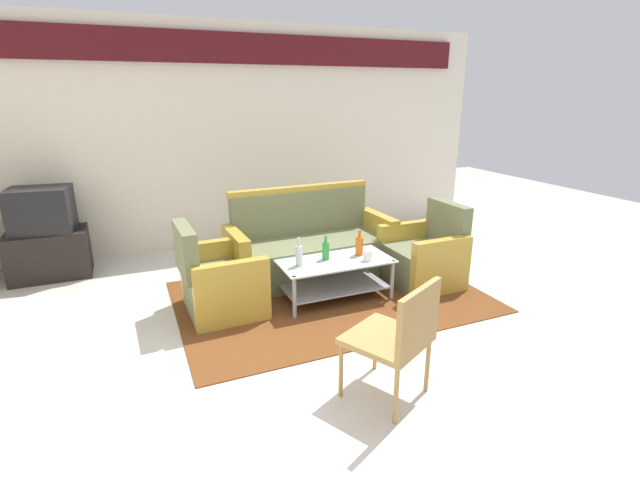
{
  "coord_description": "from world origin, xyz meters",
  "views": [
    {
      "loc": [
        -1.73,
        -3.0,
        1.96
      ],
      "look_at": [
        -0.13,
        0.73,
        0.65
      ],
      "focal_mm": 25.81,
      "sensor_mm": 36.0,
      "label": 1
    }
  ],
  "objects_px": {
    "bottle_orange": "(359,246)",
    "bottle_green": "(326,250)",
    "wicker_chair": "(399,333)",
    "armchair_right": "(424,257)",
    "tv_stand": "(50,254)",
    "armchair_left": "(219,283)",
    "bottle_clear": "(299,255)",
    "television": "(41,210)",
    "cup": "(368,256)",
    "couch": "(310,249)",
    "coffee_table": "(334,272)"
  },
  "relations": [
    {
      "from": "bottle_orange",
      "to": "bottle_green",
      "type": "bearing_deg",
      "value": 177.38
    },
    {
      "from": "bottle_green",
      "to": "wicker_chair",
      "type": "height_order",
      "value": "wicker_chair"
    },
    {
      "from": "armchair_right",
      "to": "wicker_chair",
      "type": "relative_size",
      "value": 1.01
    },
    {
      "from": "bottle_green",
      "to": "tv_stand",
      "type": "height_order",
      "value": "bottle_green"
    },
    {
      "from": "armchair_left",
      "to": "bottle_green",
      "type": "relative_size",
      "value": 3.52
    },
    {
      "from": "bottle_clear",
      "to": "wicker_chair",
      "type": "bearing_deg",
      "value": -86.83
    },
    {
      "from": "bottle_green",
      "to": "television",
      "type": "xyz_separation_m",
      "value": [
        -2.56,
        1.72,
        0.26
      ]
    },
    {
      "from": "tv_stand",
      "to": "cup",
      "type": "bearing_deg",
      "value": -33.18
    },
    {
      "from": "couch",
      "to": "armchair_left",
      "type": "height_order",
      "value": "couch"
    },
    {
      "from": "armchair_left",
      "to": "cup",
      "type": "height_order",
      "value": "armchair_left"
    },
    {
      "from": "cup",
      "to": "tv_stand",
      "type": "distance_m",
      "value": 3.5
    },
    {
      "from": "bottle_green",
      "to": "television",
      "type": "relative_size",
      "value": 0.37
    },
    {
      "from": "armchair_right",
      "to": "television",
      "type": "bearing_deg",
      "value": 64.02
    },
    {
      "from": "tv_stand",
      "to": "wicker_chair",
      "type": "height_order",
      "value": "wicker_chair"
    },
    {
      "from": "couch",
      "to": "tv_stand",
      "type": "bearing_deg",
      "value": -24.67
    },
    {
      "from": "armchair_left",
      "to": "television",
      "type": "distance_m",
      "value": 2.27
    },
    {
      "from": "armchair_right",
      "to": "bottle_orange",
      "type": "height_order",
      "value": "armchair_right"
    },
    {
      "from": "cup",
      "to": "armchair_right",
      "type": "bearing_deg",
      "value": 10.07
    },
    {
      "from": "wicker_chair",
      "to": "coffee_table",
      "type": "bearing_deg",
      "value": 52.55
    },
    {
      "from": "coffee_table",
      "to": "cup",
      "type": "height_order",
      "value": "cup"
    },
    {
      "from": "bottle_orange",
      "to": "cup",
      "type": "height_order",
      "value": "bottle_orange"
    },
    {
      "from": "bottle_orange",
      "to": "cup",
      "type": "relative_size",
      "value": 2.58
    },
    {
      "from": "armchair_left",
      "to": "armchair_right",
      "type": "height_order",
      "value": "same"
    },
    {
      "from": "television",
      "to": "wicker_chair",
      "type": "height_order",
      "value": "television"
    },
    {
      "from": "cup",
      "to": "wicker_chair",
      "type": "relative_size",
      "value": 0.12
    },
    {
      "from": "armchair_right",
      "to": "cup",
      "type": "bearing_deg",
      "value": 99.85
    },
    {
      "from": "armchair_right",
      "to": "tv_stand",
      "type": "bearing_deg",
      "value": 64.05
    },
    {
      "from": "couch",
      "to": "coffee_table",
      "type": "distance_m",
      "value": 0.64
    },
    {
      "from": "coffee_table",
      "to": "bottle_green",
      "type": "xyz_separation_m",
      "value": [
        -0.08,
        0.03,
        0.23
      ]
    },
    {
      "from": "armchair_right",
      "to": "coffee_table",
      "type": "bearing_deg",
      "value": 88.24
    },
    {
      "from": "bottle_green",
      "to": "wicker_chair",
      "type": "distance_m",
      "value": 1.65
    },
    {
      "from": "armchair_right",
      "to": "television",
      "type": "height_order",
      "value": "television"
    },
    {
      "from": "coffee_table",
      "to": "cup",
      "type": "bearing_deg",
      "value": -30.27
    },
    {
      "from": "armchair_left",
      "to": "armchair_right",
      "type": "bearing_deg",
      "value": 83.18
    },
    {
      "from": "television",
      "to": "wicker_chair",
      "type": "relative_size",
      "value": 0.77
    },
    {
      "from": "couch",
      "to": "coffee_table",
      "type": "height_order",
      "value": "couch"
    },
    {
      "from": "armchair_right",
      "to": "bottle_green",
      "type": "xyz_separation_m",
      "value": [
        -1.12,
        0.06,
        0.21
      ]
    },
    {
      "from": "armchair_right",
      "to": "coffee_table",
      "type": "relative_size",
      "value": 0.77
    },
    {
      "from": "armchair_right",
      "to": "wicker_chair",
      "type": "distance_m",
      "value": 2.07
    },
    {
      "from": "coffee_table",
      "to": "tv_stand",
      "type": "distance_m",
      "value": 3.17
    },
    {
      "from": "bottle_green",
      "to": "bottle_clear",
      "type": "height_order",
      "value": "bottle_clear"
    },
    {
      "from": "couch",
      "to": "wicker_chair",
      "type": "distance_m",
      "value": 2.27
    },
    {
      "from": "bottle_clear",
      "to": "wicker_chair",
      "type": "xyz_separation_m",
      "value": [
        0.09,
        -1.58,
        -0.02
      ]
    },
    {
      "from": "coffee_table",
      "to": "bottle_orange",
      "type": "relative_size",
      "value": 4.27
    },
    {
      "from": "armchair_left",
      "to": "bottle_green",
      "type": "xyz_separation_m",
      "value": [
        1.02,
        -0.12,
        0.21
      ]
    },
    {
      "from": "armchair_right",
      "to": "television",
      "type": "distance_m",
      "value": 4.12
    },
    {
      "from": "couch",
      "to": "armchair_left",
      "type": "xyz_separation_m",
      "value": [
        -1.1,
        -0.48,
        -0.03
      ]
    },
    {
      "from": "bottle_clear",
      "to": "television",
      "type": "distance_m",
      "value": 2.89
    },
    {
      "from": "couch",
      "to": "bottle_green",
      "type": "height_order",
      "value": "couch"
    },
    {
      "from": "bottle_green",
      "to": "coffee_table",
      "type": "bearing_deg",
      "value": -21.2
    }
  ]
}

